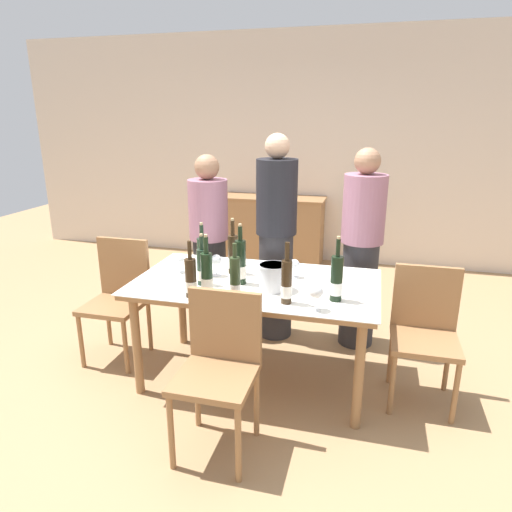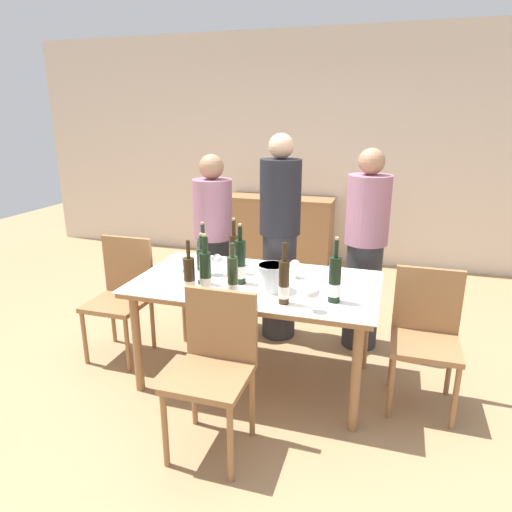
# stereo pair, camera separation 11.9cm
# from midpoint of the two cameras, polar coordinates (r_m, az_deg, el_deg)

# --- Properties ---
(ground_plane) EXTENTS (12.00, 12.00, 0.00)m
(ground_plane) POSITION_cam_midpoint_polar(r_m,az_deg,el_deg) (3.43, 1.03, -14.97)
(ground_plane) COLOR #A37F56
(back_wall) EXTENTS (8.00, 0.10, 2.80)m
(back_wall) POSITION_cam_midpoint_polar(r_m,az_deg,el_deg) (5.85, 9.47, 12.85)
(back_wall) COLOR beige
(back_wall) RESTS_ON ground_plane
(sideboard_cabinet) EXTENTS (1.34, 0.46, 0.85)m
(sideboard_cabinet) POSITION_cam_midpoint_polar(r_m,az_deg,el_deg) (5.82, 3.60, 3.27)
(sideboard_cabinet) COLOR #996B42
(sideboard_cabinet) RESTS_ON ground_plane
(dining_table) EXTENTS (1.64, 0.93, 0.75)m
(dining_table) POSITION_cam_midpoint_polar(r_m,az_deg,el_deg) (3.12, 1.10, -4.46)
(dining_table) COLOR #996B42
(dining_table) RESTS_ON ground_plane
(ice_bucket) EXTENTS (0.19, 0.19, 0.17)m
(ice_bucket) POSITION_cam_midpoint_polar(r_m,az_deg,el_deg) (2.92, 3.23, -2.60)
(ice_bucket) COLOR silver
(ice_bucket) RESTS_ON dining_table
(wine_bottle_0) EXTENTS (0.07, 0.07, 0.38)m
(wine_bottle_0) POSITION_cam_midpoint_polar(r_m,az_deg,el_deg) (2.70, 4.79, -3.37)
(wine_bottle_0) COLOR #332314
(wine_bottle_0) RESTS_ON dining_table
(wine_bottle_1) EXTENTS (0.07, 0.07, 0.38)m
(wine_bottle_1) POSITION_cam_midpoint_polar(r_m,az_deg,el_deg) (3.21, -5.52, -0.09)
(wine_bottle_1) COLOR #1E3323
(wine_bottle_1) RESTS_ON dining_table
(wine_bottle_2) EXTENTS (0.07, 0.07, 0.39)m
(wine_bottle_2) POSITION_cam_midpoint_polar(r_m,az_deg,el_deg) (2.84, -5.13, -2.30)
(wine_bottle_2) COLOR black
(wine_bottle_2) RESTS_ON dining_table
(wine_bottle_3) EXTENTS (0.07, 0.07, 0.40)m
(wine_bottle_3) POSITION_cam_midpoint_polar(r_m,az_deg,el_deg) (3.22, -1.70, 0.17)
(wine_bottle_3) COLOR #332314
(wine_bottle_3) RESTS_ON dining_table
(wine_bottle_4) EXTENTS (0.07, 0.07, 0.35)m
(wine_bottle_4) POSITION_cam_midpoint_polar(r_m,az_deg,el_deg) (3.03, -5.63, -1.36)
(wine_bottle_4) COLOR #1E3323
(wine_bottle_4) RESTS_ON dining_table
(wine_bottle_5) EXTENTS (0.07, 0.07, 0.36)m
(wine_bottle_5) POSITION_cam_midpoint_polar(r_m,az_deg,el_deg) (2.84, -7.13, -2.72)
(wine_bottle_5) COLOR #332314
(wine_bottle_5) RESTS_ON dining_table
(wine_bottle_6) EXTENTS (0.07, 0.07, 0.37)m
(wine_bottle_6) POSITION_cam_midpoint_polar(r_m,az_deg,el_deg) (2.71, -1.67, -3.16)
(wine_bottle_6) COLOR #28381E
(wine_bottle_6) RESTS_ON dining_table
(wine_bottle_7) EXTENTS (0.07, 0.07, 0.41)m
(wine_bottle_7) POSITION_cam_midpoint_polar(r_m,az_deg,el_deg) (3.01, -0.85, -0.87)
(wine_bottle_7) COLOR black
(wine_bottle_7) RESTS_ON dining_table
(wine_bottle_8) EXTENTS (0.08, 0.08, 0.40)m
(wine_bottle_8) POSITION_cam_midpoint_polar(r_m,az_deg,el_deg) (2.77, 11.03, -3.06)
(wine_bottle_8) COLOR black
(wine_bottle_8) RESTS_ON dining_table
(wine_glass_0) EXTENTS (0.08, 0.08, 0.15)m
(wine_glass_0) POSITION_cam_midpoint_polar(r_m,az_deg,el_deg) (3.40, -1.27, 0.59)
(wine_glass_0) COLOR white
(wine_glass_0) RESTS_ON dining_table
(wine_glass_1) EXTENTS (0.08, 0.08, 0.16)m
(wine_glass_1) POSITION_cam_midpoint_polar(r_m,az_deg,el_deg) (2.63, 8.41, -4.64)
(wine_glass_1) COLOR white
(wine_glass_1) RESTS_ON dining_table
(wine_glass_2) EXTENTS (0.08, 0.08, 0.15)m
(wine_glass_2) POSITION_cam_midpoint_polar(r_m,az_deg,el_deg) (3.18, -3.82, -0.55)
(wine_glass_2) COLOR white
(wine_glass_2) RESTS_ON dining_table
(wine_glass_3) EXTENTS (0.07, 0.07, 0.13)m
(wine_glass_3) POSITION_cam_midpoint_polar(r_m,az_deg,el_deg) (3.15, 5.98, -1.23)
(wine_glass_3) COLOR white
(wine_glass_3) RESTS_ON dining_table
(wine_glass_4) EXTENTS (0.07, 0.07, 0.13)m
(wine_glass_4) POSITION_cam_midpoint_polar(r_m,az_deg,el_deg) (3.30, -8.35, -0.49)
(wine_glass_4) COLOR white
(wine_glass_4) RESTS_ON dining_table
(chair_near_front) EXTENTS (0.42, 0.42, 0.90)m
(chair_near_front) POSITION_cam_midpoint_polar(r_m,az_deg,el_deg) (2.59, -3.84, -12.81)
(chair_near_front) COLOR #996B42
(chair_near_front) RESTS_ON ground_plane
(chair_right_end) EXTENTS (0.42, 0.42, 0.89)m
(chair_right_end) POSITION_cam_midpoint_polar(r_m,az_deg,el_deg) (3.18, 21.48, -8.50)
(chair_right_end) COLOR #996B42
(chair_right_end) RESTS_ON ground_plane
(chair_left_end) EXTENTS (0.42, 0.42, 0.92)m
(chair_left_end) POSITION_cam_midpoint_polar(r_m,az_deg,el_deg) (3.69, -15.45, -4.05)
(chair_left_end) COLOR #996B42
(chair_left_end) RESTS_ON ground_plane
(person_host) EXTENTS (0.33, 0.33, 1.52)m
(person_host) POSITION_cam_midpoint_polar(r_m,az_deg,el_deg) (3.93, -4.45, 1.45)
(person_host) COLOR #262628
(person_host) RESTS_ON ground_plane
(person_guest_left) EXTENTS (0.33, 0.33, 1.69)m
(person_guest_left) POSITION_cam_midpoint_polar(r_m,az_deg,el_deg) (3.73, 3.90, 2.05)
(person_guest_left) COLOR #2D2D33
(person_guest_left) RESTS_ON ground_plane
(person_guest_right) EXTENTS (0.33, 0.33, 1.60)m
(person_guest_right) POSITION_cam_midpoint_polar(r_m,az_deg,el_deg) (3.68, 14.36, 0.45)
(person_guest_right) COLOR #2D2D33
(person_guest_right) RESTS_ON ground_plane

